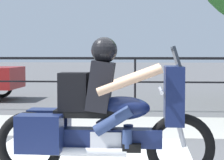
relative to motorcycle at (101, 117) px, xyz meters
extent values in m
cube|color=#A8A59E|center=(0.22, 3.61, -0.70)|extent=(44.00, 2.40, 0.01)
cube|color=black|center=(0.22, 5.58, 0.58)|extent=(36.00, 0.04, 0.06)
cube|color=black|center=(0.22, 5.58, 0.02)|extent=(36.00, 0.03, 0.04)
cylinder|color=black|center=(0.22, 5.58, -0.05)|extent=(0.05, 0.05, 1.32)
torus|color=black|center=(0.87, 0.00, -0.33)|extent=(0.76, 0.11, 0.76)
torus|color=black|center=(-0.82, 0.00, -0.33)|extent=(0.76, 0.11, 0.76)
cube|color=#141E47|center=(0.02, 0.00, -0.23)|extent=(1.29, 0.22, 0.20)
cube|color=silver|center=(0.06, 0.00, -0.28)|extent=(0.34, 0.26, 0.26)
ellipsoid|color=#141E47|center=(0.23, 0.00, 0.10)|extent=(0.63, 0.30, 0.26)
cube|color=black|center=(-0.14, 0.00, 0.04)|extent=(0.75, 0.28, 0.08)
cube|color=#141E47|center=(0.79, 0.00, 0.25)|extent=(0.20, 0.54, 0.63)
cube|color=#1E232B|center=(0.81, 0.00, 0.66)|extent=(0.10, 0.46, 0.24)
cylinder|color=silver|center=(0.65, 0.00, 0.30)|extent=(0.04, 0.70, 0.04)
cylinder|color=silver|center=(-0.18, -0.16, -0.36)|extent=(0.93, 0.09, 0.09)
cube|color=#141E47|center=(-0.64, -0.24, -0.15)|extent=(0.48, 0.28, 0.40)
cube|color=#141E47|center=(-0.64, 0.24, -0.15)|extent=(0.48, 0.28, 0.40)
cylinder|color=silver|center=(0.84, 0.00, -0.04)|extent=(0.19, 0.06, 0.58)
cube|color=black|center=(-0.01, 0.00, 0.34)|extent=(0.31, 0.36, 0.57)
sphere|color=tan|center=(0.03, 0.00, 0.72)|extent=(0.23, 0.23, 0.23)
sphere|color=black|center=(0.03, 0.00, 0.74)|extent=(0.29, 0.29, 0.29)
cylinder|color=navy|center=(0.14, -0.15, -0.02)|extent=(0.44, 0.13, 0.34)
cylinder|color=navy|center=(0.29, -0.15, -0.21)|extent=(0.11, 0.11, 0.20)
cube|color=black|center=(0.34, -0.15, -0.31)|extent=(0.20, 0.10, 0.09)
cylinder|color=navy|center=(0.14, 0.15, -0.02)|extent=(0.44, 0.13, 0.34)
cylinder|color=navy|center=(0.29, 0.15, -0.21)|extent=(0.11, 0.11, 0.20)
cube|color=black|center=(0.34, 0.15, -0.31)|extent=(0.20, 0.10, 0.09)
cylinder|color=tan|center=(0.32, -0.30, 0.42)|extent=(0.69, 0.09, 0.33)
cylinder|color=tan|center=(0.32, 0.30, 0.42)|extent=(0.69, 0.09, 0.33)
cube|color=black|center=(-0.31, 0.00, 0.28)|extent=(0.31, 0.29, 0.42)
torus|color=black|center=(-4.07, 8.64, -0.35)|extent=(0.73, 0.11, 0.73)
camera|label=1|loc=(0.50, -4.78, 0.71)|focal=70.00mm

